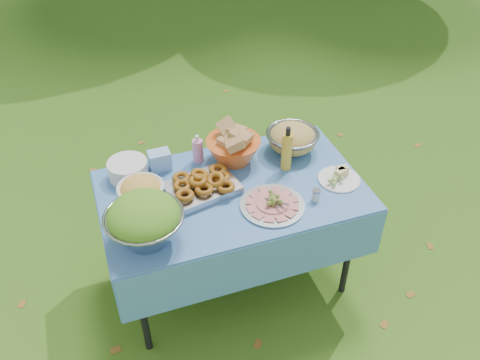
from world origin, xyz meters
name	(u,v)px	position (x,y,z in m)	size (l,w,h in m)	color
ground	(233,278)	(0.00, 0.00, 0.00)	(80.00, 80.00, 0.00)	#193D0B
picnic_table	(233,237)	(0.00, 0.00, 0.38)	(1.46, 0.86, 0.76)	#7CC1EF
salad_bowl	(144,220)	(-0.52, -0.22, 0.89)	(0.39, 0.39, 0.26)	gray
pasta_bowl_white	(141,190)	(-0.49, 0.08, 0.83)	(0.25, 0.25, 0.14)	silver
plate_stack	(128,169)	(-0.52, 0.31, 0.81)	(0.23, 0.23, 0.10)	silver
wipes_box	(160,160)	(-0.34, 0.32, 0.82)	(0.12, 0.09, 0.11)	#8FBEF3
sanitizer_bottle	(198,149)	(-0.11, 0.32, 0.85)	(0.06, 0.06, 0.18)	pink
bread_bowl	(233,145)	(0.09, 0.26, 0.87)	(0.33, 0.33, 0.22)	#DE5C20
pasta_bowl_steel	(292,138)	(0.47, 0.24, 0.85)	(0.32, 0.32, 0.17)	gray
fried_tray	(202,185)	(-0.16, 0.04, 0.81)	(0.38, 0.27, 0.09)	#BABABF
charcuterie_platter	(273,200)	(0.16, -0.20, 0.80)	(0.35, 0.35, 0.08)	#A1A4A8
oil_bottle	(287,148)	(0.36, 0.08, 0.90)	(0.06, 0.06, 0.28)	gold
cheese_plate	(340,176)	(0.60, -0.12, 0.79)	(0.24, 0.24, 0.07)	silver
shaker	(316,195)	(0.40, -0.24, 0.80)	(0.04, 0.04, 0.07)	silver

